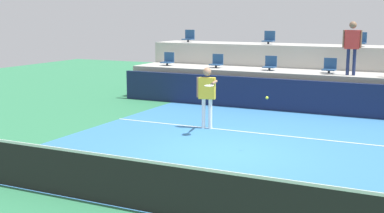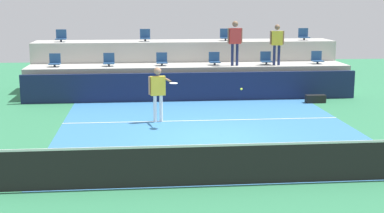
{
  "view_description": "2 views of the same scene",
  "coord_description": "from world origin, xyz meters",
  "px_view_note": "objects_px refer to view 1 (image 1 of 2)",
  "views": [
    {
      "loc": [
        4.54,
        -10.99,
        3.25
      ],
      "look_at": [
        -0.68,
        -0.21,
        1.12
      ],
      "focal_mm": 48.26,
      "sensor_mm": 36.0,
      "label": 1
    },
    {
      "loc": [
        -2.06,
        -15.14,
        3.92
      ],
      "look_at": [
        -0.64,
        -0.62,
        1.07
      ],
      "focal_mm": 51.89,
      "sensor_mm": 36.0,
      "label": 2
    }
  ],
  "objects_px": {
    "stadium_chair_lower_far_left": "(168,60)",
    "tennis_ball": "(267,98)",
    "stadium_chair_lower_mid_right": "(330,67)",
    "spectator_in_white": "(352,43)",
    "stadium_chair_upper_right": "(360,40)",
    "tennis_player": "(207,91)",
    "stadium_chair_lower_mid_left": "(270,64)",
    "stadium_chair_lower_left": "(217,62)",
    "stadium_chair_upper_far_left": "(189,37)",
    "stadium_chair_upper_left": "(269,39)"
  },
  "relations": [
    {
      "from": "stadium_chair_lower_mid_left",
      "to": "tennis_player",
      "type": "xyz_separation_m",
      "value": [
        -0.33,
        -4.91,
        -0.37
      ]
    },
    {
      "from": "stadium_chair_upper_left",
      "to": "stadium_chair_lower_mid_right",
      "type": "bearing_deg",
      "value": -32.9
    },
    {
      "from": "stadium_chair_lower_far_left",
      "to": "tennis_player",
      "type": "height_order",
      "value": "tennis_player"
    },
    {
      "from": "stadium_chair_lower_mid_left",
      "to": "tennis_ball",
      "type": "relative_size",
      "value": 7.65
    },
    {
      "from": "stadium_chair_lower_far_left",
      "to": "stadium_chair_upper_left",
      "type": "xyz_separation_m",
      "value": [
        3.62,
        1.8,
        0.85
      ]
    },
    {
      "from": "stadium_chair_lower_far_left",
      "to": "spectator_in_white",
      "type": "height_order",
      "value": "spectator_in_white"
    },
    {
      "from": "tennis_player",
      "to": "tennis_ball",
      "type": "height_order",
      "value": "tennis_player"
    },
    {
      "from": "stadium_chair_lower_mid_left",
      "to": "stadium_chair_upper_left",
      "type": "xyz_separation_m",
      "value": [
        -0.64,
        1.8,
        0.85
      ]
    },
    {
      "from": "stadium_chair_lower_far_left",
      "to": "stadium_chair_lower_mid_right",
      "type": "xyz_separation_m",
      "value": [
        6.4,
        0.0,
        0.0
      ]
    },
    {
      "from": "stadium_chair_lower_far_left",
      "to": "stadium_chair_upper_left",
      "type": "height_order",
      "value": "stadium_chair_upper_left"
    },
    {
      "from": "tennis_ball",
      "to": "stadium_chair_lower_left",
      "type": "bearing_deg",
      "value": 121.72
    },
    {
      "from": "stadium_chair_lower_mid_right",
      "to": "spectator_in_white",
      "type": "height_order",
      "value": "spectator_in_white"
    },
    {
      "from": "stadium_chair_upper_right",
      "to": "stadium_chair_upper_far_left",
      "type": "bearing_deg",
      "value": 180.0
    },
    {
      "from": "stadium_chair_lower_left",
      "to": "stadium_chair_upper_right",
      "type": "relative_size",
      "value": 1.0
    },
    {
      "from": "stadium_chair_lower_far_left",
      "to": "stadium_chair_lower_left",
      "type": "bearing_deg",
      "value": 0.0
    },
    {
      "from": "stadium_chair_lower_left",
      "to": "stadium_chair_upper_left",
      "type": "bearing_deg",
      "value": 50.43
    },
    {
      "from": "stadium_chair_upper_far_left",
      "to": "stadium_chair_upper_right",
      "type": "relative_size",
      "value": 1.0
    },
    {
      "from": "spectator_in_white",
      "to": "stadium_chair_lower_mid_left",
      "type": "bearing_deg",
      "value": 172.51
    },
    {
      "from": "stadium_chair_upper_far_left",
      "to": "stadium_chair_lower_far_left",
      "type": "bearing_deg",
      "value": -91.53
    },
    {
      "from": "stadium_chair_lower_mid_right",
      "to": "tennis_player",
      "type": "height_order",
      "value": "tennis_player"
    },
    {
      "from": "stadium_chair_upper_left",
      "to": "tennis_ball",
      "type": "xyz_separation_m",
      "value": [
        2.65,
        -8.49,
        -0.98
      ]
    },
    {
      "from": "stadium_chair_lower_left",
      "to": "stadium_chair_upper_right",
      "type": "bearing_deg",
      "value": 19.82
    },
    {
      "from": "stadium_chair_lower_left",
      "to": "spectator_in_white",
      "type": "xyz_separation_m",
      "value": [
        5.04,
        -0.38,
        0.88
      ]
    },
    {
      "from": "stadium_chair_upper_left",
      "to": "stadium_chair_lower_mid_left",
      "type": "bearing_deg",
      "value": -70.56
    },
    {
      "from": "stadium_chair_upper_far_left",
      "to": "tennis_ball",
      "type": "bearing_deg",
      "value": -53.77
    },
    {
      "from": "stadium_chair_upper_right",
      "to": "spectator_in_white",
      "type": "distance_m",
      "value": 2.18
    },
    {
      "from": "stadium_chair_lower_far_left",
      "to": "tennis_ball",
      "type": "relative_size",
      "value": 7.65
    },
    {
      "from": "stadium_chair_upper_left",
      "to": "tennis_ball",
      "type": "relative_size",
      "value": 7.65
    },
    {
      "from": "stadium_chair_upper_far_left",
      "to": "spectator_in_white",
      "type": "relative_size",
      "value": 0.29
    },
    {
      "from": "stadium_chair_lower_left",
      "to": "stadium_chair_upper_far_left",
      "type": "relative_size",
      "value": 1.0
    },
    {
      "from": "stadium_chair_lower_left",
      "to": "stadium_chair_upper_left",
      "type": "xyz_separation_m",
      "value": [
        1.49,
        1.8,
        0.85
      ]
    },
    {
      "from": "stadium_chair_lower_mid_left",
      "to": "tennis_ball",
      "type": "bearing_deg",
      "value": -73.25
    },
    {
      "from": "stadium_chair_lower_mid_right",
      "to": "stadium_chair_upper_far_left",
      "type": "distance_m",
      "value": 6.66
    },
    {
      "from": "stadium_chair_lower_left",
      "to": "stadium_chair_lower_mid_right",
      "type": "bearing_deg",
      "value": 0.0
    },
    {
      "from": "stadium_chair_upper_far_left",
      "to": "tennis_ball",
      "type": "relative_size",
      "value": 7.65
    },
    {
      "from": "stadium_chair_lower_mid_left",
      "to": "tennis_player",
      "type": "height_order",
      "value": "tennis_player"
    },
    {
      "from": "stadium_chair_lower_mid_left",
      "to": "spectator_in_white",
      "type": "xyz_separation_m",
      "value": [
        2.92,
        -0.38,
        0.88
      ]
    },
    {
      "from": "tennis_player",
      "to": "stadium_chair_upper_right",
      "type": "bearing_deg",
      "value": 64.47
    },
    {
      "from": "stadium_chair_lower_mid_left",
      "to": "tennis_player",
      "type": "relative_size",
      "value": 0.29
    },
    {
      "from": "stadium_chair_lower_mid_right",
      "to": "stadium_chair_upper_right",
      "type": "bearing_deg",
      "value": 68.08
    },
    {
      "from": "stadium_chair_lower_mid_right",
      "to": "stadium_chair_upper_far_left",
      "type": "height_order",
      "value": "stadium_chair_upper_far_left"
    },
    {
      "from": "stadium_chair_upper_right",
      "to": "tennis_ball",
      "type": "xyz_separation_m",
      "value": [
        -0.86,
        -8.49,
        -0.98
      ]
    },
    {
      "from": "stadium_chair_lower_far_left",
      "to": "stadium_chair_lower_left",
      "type": "distance_m",
      "value": 2.13
    },
    {
      "from": "stadium_chair_lower_mid_right",
      "to": "tennis_ball",
      "type": "bearing_deg",
      "value": -91.14
    },
    {
      "from": "tennis_player",
      "to": "tennis_ball",
      "type": "bearing_deg",
      "value": -37.26
    },
    {
      "from": "stadium_chair_lower_mid_left",
      "to": "spectator_in_white",
      "type": "relative_size",
      "value": 0.29
    },
    {
      "from": "stadium_chair_upper_far_left",
      "to": "spectator_in_white",
      "type": "distance_m",
      "value": 7.45
    },
    {
      "from": "stadium_chair_upper_right",
      "to": "tennis_player",
      "type": "bearing_deg",
      "value": -115.53
    },
    {
      "from": "stadium_chair_lower_left",
      "to": "tennis_ball",
      "type": "distance_m",
      "value": 7.87
    },
    {
      "from": "stadium_chair_upper_right",
      "to": "tennis_ball",
      "type": "height_order",
      "value": "stadium_chair_upper_right"
    }
  ]
}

